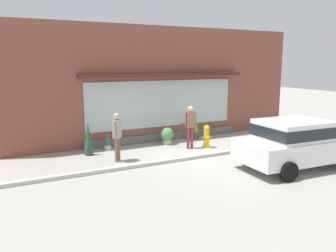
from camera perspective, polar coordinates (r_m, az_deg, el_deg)
The scene contains 11 objects.
ground_plane at distance 13.17m, azimuth 5.49°, elevation -4.93°, with size 60.00×60.00×0.00m, color #9E9B93.
curb_strip at distance 12.99m, azimuth 5.98°, elevation -4.88°, with size 14.00×0.24×0.12m, color #B2B2AD.
storefront at distance 15.48m, azimuth -0.83°, elevation 6.74°, with size 14.00×0.81×5.05m.
fire_hydrant at distance 14.32m, azimuth 6.41°, elevation -1.75°, with size 0.42×0.39×0.95m.
pedestrian_with_handbag at distance 14.01m, azimuth 3.62°, elevation 0.39°, with size 0.67×0.26×1.76m.
pedestrian_passerby at distance 12.28m, azimuth -8.45°, elevation -1.15°, with size 0.38×0.39×1.75m.
parked_car_white at distance 12.20m, azimuth 20.43°, elevation -2.40°, with size 4.14×2.30×1.63m.
potted_plant_window_right at distance 15.87m, azimuth 4.63°, elevation -0.50°, with size 0.30×0.30×0.98m.
potted_plant_trailing_edge at distance 14.07m, azimuth -10.02°, elevation -2.44°, with size 0.30×0.30×0.79m.
potted_plant_near_hydrant at distance 14.82m, azimuth -0.16°, elevation -1.53°, with size 0.57×0.57×0.73m.
potted_plant_window_center at distance 13.40m, azimuth -13.08°, elevation -2.14°, with size 0.32×0.32×1.30m.
Camera 1 is at (-6.96, -10.60, 3.52)m, focal length 36.75 mm.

